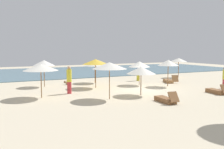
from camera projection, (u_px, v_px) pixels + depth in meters
The scene contains 18 objects.
ground_plane at pixel (142, 90), 19.54m from camera, with size 60.00×60.00×0.00m, color beige.
ocean_water at pixel (75, 71), 34.74m from camera, with size 48.00×16.00×0.06m, color slate.
umbrella_0 at pixel (179, 60), 27.50m from camera, with size 1.81×1.81×2.13m.
umbrella_1 at pixel (96, 62), 20.42m from camera, with size 2.13×2.13×2.31m.
umbrella_2 at pixel (109, 66), 15.75m from camera, with size 2.17×2.17×2.32m.
umbrella_3 at pixel (95, 64), 23.31m from camera, with size 1.96×1.96×1.95m.
umbrella_4 at pixel (44, 63), 20.95m from camera, with size 1.79×1.79×2.20m.
umbrella_5 at pixel (41, 67), 16.19m from camera, with size 2.23×2.23×2.17m.
umbrella_6 at pixel (141, 70), 17.15m from camera, with size 1.97×1.97×1.95m.
umbrella_7 at pixel (139, 64), 21.94m from camera, with size 1.90×1.90×2.05m.
umbrella_8 at pixel (168, 63), 21.14m from camera, with size 1.75×1.75×2.22m.
lounger_0 at pixel (217, 91), 17.88m from camera, with size 0.80×1.72×0.73m.
lounger_1 at pixel (166, 100), 14.96m from camera, with size 0.68×1.69×0.72m.
lounger_2 at pixel (169, 81), 23.59m from camera, with size 1.18×1.74×0.74m.
person_0 at pixel (138, 71), 24.94m from camera, with size 0.51×0.51×1.81m.
person_4 at pixel (224, 77), 20.12m from camera, with size 0.37×0.37×1.70m.
person_5 at pixel (69, 80), 17.80m from camera, with size 0.50×0.50×1.95m.
dog at pixel (67, 83), 22.30m from camera, with size 0.65×0.63×0.32m.
Camera 1 is at (-10.56, -16.35, 3.18)m, focal length 40.78 mm.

